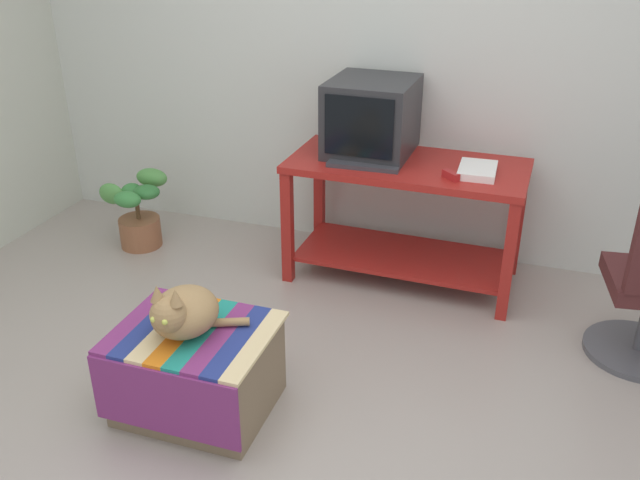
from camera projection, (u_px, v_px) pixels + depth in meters
The scene contains 10 objects.
ground_plane at pixel (266, 446), 2.83m from camera, with size 14.00×14.00×0.00m, color #9E9389.
back_wall at pixel (394, 41), 4.00m from camera, with size 8.00×0.10×2.60m, color silver.
desk at pixel (405, 201), 3.91m from camera, with size 1.34×0.65×0.72m.
tv_monitor at pixel (372, 118), 3.87m from camera, with size 0.48×0.52×0.42m.
keyboard at pixel (364, 164), 3.75m from camera, with size 0.40×0.15×0.02m, color #333338.
book at pixel (477, 170), 3.64m from camera, with size 0.19×0.27×0.04m, color white.
ottoman_with_blanket at pixel (196, 370), 2.96m from camera, with size 0.66×0.55×0.40m.
cat at pixel (182, 312), 2.80m from camera, with size 0.38×0.35×0.28m.
potted_plant at pixel (138, 213), 4.39m from camera, with size 0.39×0.41×0.49m.
stapler at pixel (451, 175), 3.57m from camera, with size 0.04×0.11×0.04m, color #A31E1E.
Camera 1 is at (0.90, -1.97, 2.02)m, focal length 38.28 mm.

